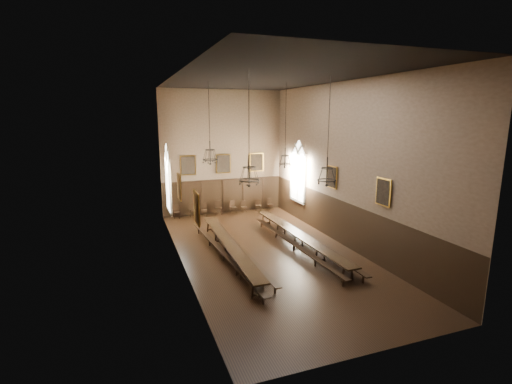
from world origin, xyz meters
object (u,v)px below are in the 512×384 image
chair_1 (193,213)px  chair_3 (219,210)px  table_left (230,250)px  chair_5 (244,209)px  bench_left_inner (240,250)px  chair_2 (204,212)px  chandelier_front_left (249,173)px  bench_left_outer (223,255)px  bench_right_inner (294,246)px  chandelier_back_left (210,155)px  table_right (298,240)px  chandelier_back_right (285,158)px  chair_6 (258,207)px  chair_7 (270,206)px  chair_0 (177,214)px  bench_right_outer (312,242)px  chair_4 (233,209)px  chandelier_front_right (327,174)px

chair_1 → chair_3: chair_3 is taller
table_left → chair_5: bearing=67.2°
bench_left_inner → chair_2: 8.37m
chandelier_front_left → chair_1: bearing=92.1°
bench_left_outer → chair_2: size_ratio=11.38×
chair_2 → bench_right_inner: bearing=-59.2°
chair_3 → chandelier_back_left: bearing=-105.1°
table_right → chandelier_back_right: bearing=86.7°
chair_5 → chair_6: bearing=-1.7°
chair_3 → chandelier_back_right: bearing=-63.9°
bench_left_inner → bench_right_inner: bearing=-5.7°
chair_1 → chandelier_back_right: bearing=-49.2°
bench_left_outer → chair_7: 10.71m
table_right → chair_2: bearing=113.1°
bench_left_outer → bench_left_inner: bearing=21.5°
bench_right_inner → chair_0: size_ratio=10.59×
bench_right_inner → chair_1: bearing=114.1°
bench_right_outer → chair_2: bearing=116.2°
chair_5 → chandelier_back_right: chandelier_back_right is taller
table_right → bench_left_outer: size_ratio=0.99×
chandelier_back_left → chandelier_front_left: (0.31, -5.81, -0.20)m
table_right → chair_6: (0.65, 8.26, -0.14)m
chair_6 → bench_right_inner: bearing=-78.8°
bench_left_outer → chandelier_back_left: (0.17, 3.15, 4.75)m
table_right → chair_2: chair_2 is taller
chair_4 → chandelier_front_right: size_ratio=0.19×
bench_right_outer → chair_6: 8.54m
bench_left_inner → chandelier_back_left: 5.57m
chair_3 → chair_5: bearing=2.2°
chandelier_back_right → table_right: bearing=-93.3°
chair_2 → chair_6: chair_2 is taller
chair_4 → chair_7: size_ratio=1.07×
chandelier_back_left → chair_6: bearing=48.7°
table_left → bench_left_outer: 0.58m
chair_3 → chair_6: chair_3 is taller
chandelier_back_left → bench_right_outer: bearing=-30.8°
bench_left_inner → chandelier_back_right: chandelier_back_right is taller
chandelier_front_left → chandelier_front_right: (4.07, 0.61, -0.33)m
bench_left_outer → chandelier_back_left: size_ratio=2.37×
chandelier_back_right → chair_5: bearing=95.9°
bench_left_outer → chandelier_front_right: size_ratio=2.09×
chair_4 → chandelier_front_right: (1.44, -10.78, 4.23)m
bench_right_inner → chandelier_back_right: size_ratio=2.11×
table_left → bench_right_outer: size_ratio=0.98×
table_right → chair_3: bearing=106.6°
table_left → chair_0: (-1.52, 8.34, -0.11)m
chair_0 → chair_4: chair_0 is taller
table_right → bench_right_inner: (-0.48, -0.38, -0.11)m
chair_3 → chandelier_front_left: bearing=-94.6°
bench_right_inner → bench_left_inner: bearing=174.3°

